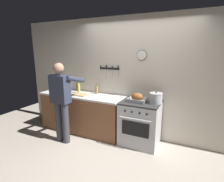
# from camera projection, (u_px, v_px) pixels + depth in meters

# --- Properties ---
(ground_plane) EXTENTS (8.00, 8.00, 0.00)m
(ground_plane) POSITION_uv_depth(u_px,v_px,m) (109.00, 168.00, 2.93)
(ground_plane) COLOR #A89E8E
(wall_back) EXTENTS (6.00, 0.13, 2.60)m
(wall_back) POSITION_uv_depth(u_px,v_px,m) (137.00, 79.00, 3.82)
(wall_back) COLOR beige
(wall_back) RESTS_ON ground
(counter_block) EXTENTS (2.03, 0.65, 0.90)m
(counter_block) POSITION_uv_depth(u_px,v_px,m) (82.00, 112.00, 4.21)
(counter_block) COLOR brown
(counter_block) RESTS_ON ground
(stove) EXTENTS (0.76, 0.67, 0.90)m
(stove) POSITION_uv_depth(u_px,v_px,m) (140.00, 123.00, 3.60)
(stove) COLOR #BCBCC1
(stove) RESTS_ON ground
(person_cook) EXTENTS (0.51, 0.63, 1.66)m
(person_cook) POSITION_uv_depth(u_px,v_px,m) (61.00, 98.00, 3.59)
(person_cook) COLOR #383842
(person_cook) RESTS_ON ground
(roasting_pan) EXTENTS (0.35, 0.26, 0.18)m
(roasting_pan) POSITION_uv_depth(u_px,v_px,m) (137.00, 98.00, 3.51)
(roasting_pan) COLOR #B7B7BC
(roasting_pan) RESTS_ON stove
(stock_pot) EXTENTS (0.25, 0.25, 0.23)m
(stock_pot) POSITION_uv_depth(u_px,v_px,m) (156.00, 98.00, 3.40)
(stock_pot) COLOR #B7B7BC
(stock_pot) RESTS_ON stove
(cutting_board) EXTENTS (0.36, 0.24, 0.02)m
(cutting_board) POSITION_uv_depth(u_px,v_px,m) (80.00, 94.00, 4.04)
(cutting_board) COLOR tan
(cutting_board) RESTS_ON counter_block
(bottle_cooking_oil) EXTENTS (0.07, 0.07, 0.27)m
(bottle_cooking_oil) POSITION_uv_depth(u_px,v_px,m) (79.00, 88.00, 4.22)
(bottle_cooking_oil) COLOR gold
(bottle_cooking_oil) RESTS_ON counter_block
(bottle_olive_oil) EXTENTS (0.06, 0.06, 0.26)m
(bottle_olive_oil) POSITION_uv_depth(u_px,v_px,m) (78.00, 87.00, 4.43)
(bottle_olive_oil) COLOR #385623
(bottle_olive_oil) RESTS_ON counter_block
(bottle_vinegar) EXTENTS (0.06, 0.06, 0.23)m
(bottle_vinegar) POSITION_uv_depth(u_px,v_px,m) (97.00, 90.00, 4.14)
(bottle_vinegar) COLOR #997F4C
(bottle_vinegar) RESTS_ON counter_block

